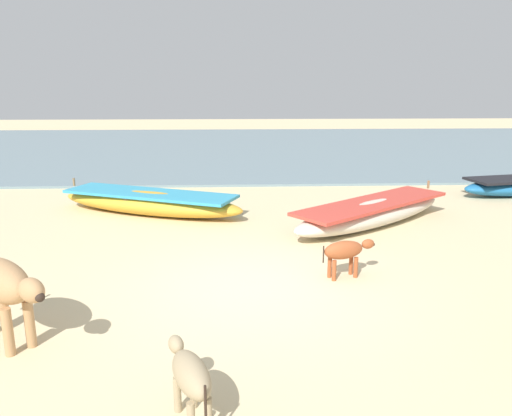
% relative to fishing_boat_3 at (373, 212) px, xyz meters
% --- Properties ---
extents(ground, '(80.00, 80.00, 0.00)m').
position_rel_fishing_boat_3_xyz_m(ground, '(-2.88, -3.51, -0.30)').
color(ground, beige).
extents(sea_water, '(60.00, 20.00, 0.08)m').
position_rel_fishing_boat_3_xyz_m(sea_water, '(-2.88, 14.45, -0.26)').
color(sea_water, slate).
rests_on(sea_water, ground).
extents(fishing_boat_3, '(4.61, 3.91, 0.75)m').
position_rel_fishing_boat_3_xyz_m(fishing_boat_3, '(0.00, 0.00, 0.00)').
color(fishing_boat_3, beige).
rests_on(fishing_boat_3, ground).
extents(fishing_boat_4, '(5.02, 2.99, 0.76)m').
position_rel_fishing_boat_3_xyz_m(fishing_boat_4, '(-5.26, 1.21, 0.00)').
color(fishing_boat_4, gold).
rests_on(fishing_boat_4, ground).
extents(cow_adult_tan, '(1.42, 1.33, 1.08)m').
position_rel_fishing_boat_3_xyz_m(cow_adult_tan, '(-5.97, -5.12, 0.48)').
color(cow_adult_tan, tan).
rests_on(cow_adult_tan, ground).
extents(calf_near_rust, '(0.96, 0.49, 0.63)m').
position_rel_fishing_boat_3_xyz_m(calf_near_rust, '(-1.34, -3.15, 0.16)').
color(calf_near_rust, '#9E4C28').
rests_on(calf_near_rust, ground).
extents(calf_far_dun, '(0.59, 1.00, 0.67)m').
position_rel_fishing_boat_3_xyz_m(calf_far_dun, '(-3.60, -6.68, 0.19)').
color(calf_far_dun, tan).
rests_on(calf_far_dun, ground).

